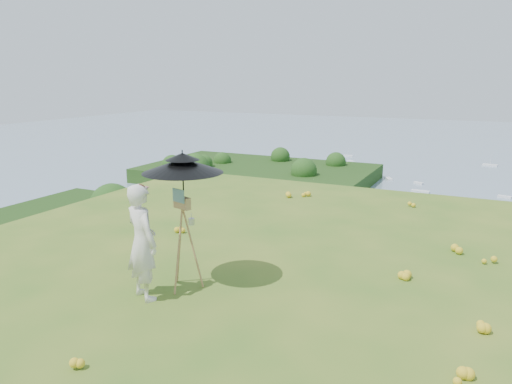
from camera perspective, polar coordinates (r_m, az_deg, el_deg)
The scene contains 12 objects.
ground at distance 7.47m, azimuth 7.15°, elevation -10.83°, with size 14.00×14.00×0.00m, color #396A1E.
shoreline_tier at distance 90.37m, azimuth 22.45°, elevation -13.57°, with size 170.00×28.00×8.00m, color #6B6356.
bay_water at distance 249.27m, azimuth 25.05°, elevation 3.30°, with size 700.00×700.00×0.00m, color slate.
peninsula at distance 181.80m, azimuth 0.26°, elevation 2.92°, with size 90.00×60.00×12.00m, color #16340E, non-canonical shape.
slope_trees at distance 45.28m, azimuth 21.32°, elevation -11.32°, with size 110.00×50.00×6.00m, color #1F4715, non-canonical shape.
harbor_town at distance 87.76m, azimuth 22.82°, elevation -9.76°, with size 110.00×22.00×5.00m, color silver, non-canonical shape.
moored_boats at distance 172.08m, azimuth 20.31°, elevation -0.06°, with size 140.00×140.00×0.70m, color white, non-canonical shape.
wildflowers at distance 7.66m, azimuth 7.77°, elevation -9.72°, with size 10.00×10.50×0.12m, color gold, non-canonical shape.
painter at distance 7.00m, azimuth -12.89°, elevation -5.60°, with size 0.59×0.39×1.63m, color white.
field_easel at distance 7.23m, azimuth -8.30°, elevation -5.35°, with size 0.56×0.56×1.49m, color #9D6342, non-canonical shape.
sun_umbrella at distance 7.03m, azimuth -8.34°, elevation 1.55°, with size 1.13×1.13×0.80m, color black, non-canonical shape.
painter_cap at distance 6.79m, azimuth -13.21°, elevation 0.56°, with size 0.18×0.21×0.10m, color #C46B7B, non-canonical shape.
Camera 1 is at (2.12, -6.49, 3.01)m, focal length 35.00 mm.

